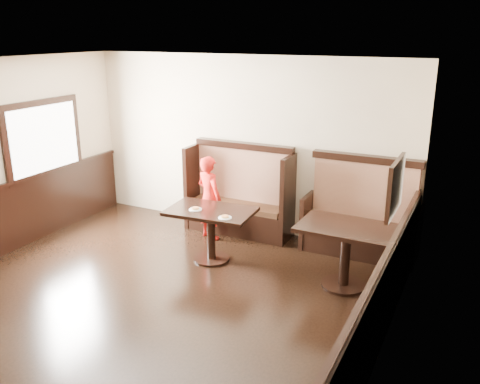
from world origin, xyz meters
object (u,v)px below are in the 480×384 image
Objects in this scene: table_main at (211,222)px; table_neighbor at (346,242)px; booth_neighbor at (360,222)px; child at (209,198)px; booth_main at (240,200)px.

table_main is 1.03× the size of table_neighbor.
booth_neighbor is 1.14m from table_neighbor.
table_main is at bearing -147.05° from booth_neighbor.
table_main is at bearing 142.09° from child.
booth_main is at bearing 91.68° from table_main.
table_neighbor is (2.03, -1.13, 0.09)m from booth_main.
booth_main is 0.58m from child.
booth_main is 2.33m from table_neighbor.
table_neighbor is at bearing -28.97° from booth_main.
table_neighbor is (0.08, -1.12, 0.14)m from booth_neighbor.
booth_neighbor is at bearing -147.00° from child.
booth_main is 1.45× the size of table_neighbor.
booth_neighbor is at bearing 28.76° from table_main.
booth_main is at bearing -101.55° from child.
child is (-2.34, 0.65, 0.04)m from table_neighbor.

